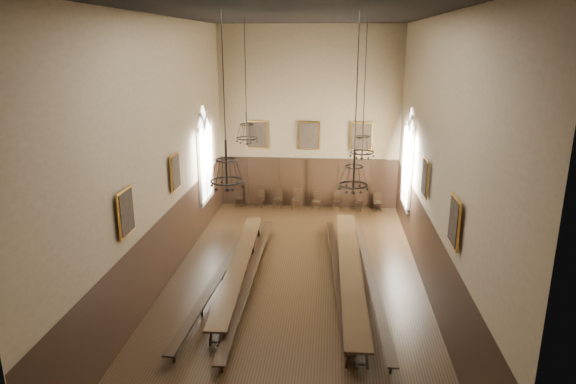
# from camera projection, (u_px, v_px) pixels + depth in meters

# --- Properties ---
(floor) EXTENTS (9.00, 18.00, 0.02)m
(floor) POSITION_uv_depth(u_px,v_px,m) (295.00, 284.00, 17.98)
(floor) COLOR black
(floor) RESTS_ON ground
(ceiling) EXTENTS (9.00, 18.00, 0.02)m
(ceiling) POSITION_uv_depth(u_px,v_px,m) (296.00, 13.00, 15.45)
(ceiling) COLOR black
(ceiling) RESTS_ON ground
(wall_back) EXTENTS (9.00, 0.02, 9.00)m
(wall_back) POSITION_uv_depth(u_px,v_px,m) (309.00, 119.00, 25.33)
(wall_back) COLOR #776149
(wall_back) RESTS_ON ground
(wall_front) EXTENTS (9.00, 0.02, 9.00)m
(wall_front) POSITION_uv_depth(u_px,v_px,m) (254.00, 283.00, 8.10)
(wall_front) COLOR #776149
(wall_front) RESTS_ON ground
(wall_left) EXTENTS (0.02, 18.00, 9.00)m
(wall_left) POSITION_uv_depth(u_px,v_px,m) (161.00, 156.00, 17.10)
(wall_left) COLOR #776149
(wall_left) RESTS_ON ground
(wall_right) EXTENTS (0.02, 18.00, 9.00)m
(wall_right) POSITION_uv_depth(u_px,v_px,m) (437.00, 162.00, 16.33)
(wall_right) COLOR #776149
(wall_right) RESTS_ON ground
(wainscot_panelling) EXTENTS (9.00, 18.00, 2.50)m
(wainscot_panelling) POSITION_uv_depth(u_px,v_px,m) (295.00, 251.00, 17.63)
(wainscot_panelling) COLOR black
(wainscot_panelling) RESTS_ON floor
(table_left) EXTENTS (0.98, 9.30, 0.72)m
(table_left) POSITION_uv_depth(u_px,v_px,m) (240.00, 270.00, 18.24)
(table_left) COLOR black
(table_left) RESTS_ON floor
(table_right) EXTENTS (0.88, 10.52, 0.82)m
(table_right) POSITION_uv_depth(u_px,v_px,m) (350.00, 275.00, 17.76)
(table_right) COLOR black
(table_right) RESTS_ON floor
(bench_left_outer) EXTENTS (0.92, 10.55, 0.47)m
(bench_left_outer) POSITION_uv_depth(u_px,v_px,m) (223.00, 273.00, 18.11)
(bench_left_outer) COLOR black
(bench_left_outer) RESTS_ON floor
(bench_left_inner) EXTENTS (0.39, 10.67, 0.48)m
(bench_left_inner) POSITION_uv_depth(u_px,v_px,m) (251.00, 277.00, 17.80)
(bench_left_inner) COLOR black
(bench_left_inner) RESTS_ON floor
(bench_right_inner) EXTENTS (0.93, 10.12, 0.46)m
(bench_right_inner) POSITION_uv_depth(u_px,v_px,m) (337.00, 275.00, 18.02)
(bench_right_inner) COLOR black
(bench_right_inner) RESTS_ON floor
(bench_right_outer) EXTENTS (0.73, 10.35, 0.47)m
(bench_right_outer) POSITION_uv_depth(u_px,v_px,m) (371.00, 280.00, 17.62)
(bench_right_outer) COLOR black
(bench_right_outer) RESTS_ON floor
(chair_0) EXTENTS (0.43, 0.43, 0.87)m
(chair_0) POSITION_uv_depth(u_px,v_px,m) (239.00, 201.00, 26.44)
(chair_0) COLOR black
(chair_0) RESTS_ON floor
(chair_1) EXTENTS (0.48, 0.48, 0.89)m
(chair_1) POSITION_uv_depth(u_px,v_px,m) (260.00, 202.00, 26.33)
(chair_1) COLOR black
(chair_1) RESTS_ON floor
(chair_2) EXTENTS (0.46, 0.46, 0.96)m
(chair_2) POSITION_uv_depth(u_px,v_px,m) (278.00, 202.00, 26.22)
(chair_2) COLOR black
(chair_2) RESTS_ON floor
(chair_3) EXTENTS (0.51, 0.51, 1.00)m
(chair_3) POSITION_uv_depth(u_px,v_px,m) (297.00, 203.00, 26.05)
(chair_3) COLOR black
(chair_3) RESTS_ON floor
(chair_4) EXTENTS (0.47, 0.47, 0.87)m
(chair_4) POSITION_uv_depth(u_px,v_px,m) (316.00, 204.00, 26.02)
(chair_4) COLOR black
(chair_4) RESTS_ON floor
(chair_5) EXTENTS (0.49, 0.49, 0.93)m
(chair_5) POSITION_uv_depth(u_px,v_px,m) (337.00, 204.00, 25.97)
(chair_5) COLOR black
(chair_5) RESTS_ON floor
(chair_6) EXTENTS (0.44, 0.44, 0.87)m
(chair_6) POSITION_uv_depth(u_px,v_px,m) (359.00, 205.00, 25.87)
(chair_6) COLOR black
(chair_6) RESTS_ON floor
(chair_7) EXTENTS (0.46, 0.46, 0.94)m
(chair_7) POSITION_uv_depth(u_px,v_px,m) (377.00, 205.00, 25.71)
(chair_7) COLOR black
(chair_7) RESTS_ON floor
(chandelier_back_left) EXTENTS (0.82, 0.82, 4.53)m
(chandelier_back_left) POSITION_uv_depth(u_px,v_px,m) (247.00, 130.00, 19.59)
(chandelier_back_left) COLOR black
(chandelier_back_left) RESTS_ON ceiling
(chandelier_back_right) EXTENTS (0.92, 0.92, 5.01)m
(chandelier_back_right) POSITION_uv_depth(u_px,v_px,m) (362.00, 144.00, 19.28)
(chandelier_back_right) COLOR black
(chandelier_back_right) RESTS_ON ceiling
(chandelier_front_left) EXTENTS (0.92, 0.92, 4.68)m
(chandelier_front_left) POSITION_uv_depth(u_px,v_px,m) (227.00, 171.00, 14.02)
(chandelier_front_left) COLOR black
(chandelier_front_left) RESTS_ON ceiling
(chandelier_front_right) EXTENTS (0.81, 0.81, 4.84)m
(chandelier_front_right) POSITION_uv_depth(u_px,v_px,m) (354.00, 173.00, 14.28)
(chandelier_front_right) COLOR black
(chandelier_front_right) RESTS_ON ceiling
(portrait_back_0) EXTENTS (1.10, 0.12, 1.40)m
(portrait_back_0) POSITION_uv_depth(u_px,v_px,m) (257.00, 135.00, 25.65)
(portrait_back_0) COLOR #CA8930
(portrait_back_0) RESTS_ON wall_back
(portrait_back_1) EXTENTS (1.10, 0.12, 1.40)m
(portrait_back_1) POSITION_uv_depth(u_px,v_px,m) (309.00, 136.00, 25.43)
(portrait_back_1) COLOR #CA8930
(portrait_back_1) RESTS_ON wall_back
(portrait_back_2) EXTENTS (1.10, 0.12, 1.40)m
(portrait_back_2) POSITION_uv_depth(u_px,v_px,m) (362.00, 136.00, 25.21)
(portrait_back_2) COLOR #CA8930
(portrait_back_2) RESTS_ON wall_back
(portrait_left_0) EXTENTS (0.12, 1.00, 1.30)m
(portrait_left_0) POSITION_uv_depth(u_px,v_px,m) (175.00, 172.00, 18.27)
(portrait_left_0) COLOR #CA8930
(portrait_left_0) RESTS_ON wall_left
(portrait_left_1) EXTENTS (0.12, 1.00, 1.30)m
(portrait_left_1) POSITION_uv_depth(u_px,v_px,m) (126.00, 212.00, 13.97)
(portrait_left_1) COLOR #CA8930
(portrait_left_1) RESTS_ON wall_left
(portrait_right_0) EXTENTS (0.12, 1.00, 1.30)m
(portrait_right_0) POSITION_uv_depth(u_px,v_px,m) (425.00, 178.00, 17.53)
(portrait_right_0) COLOR #CA8930
(portrait_right_0) RESTS_ON wall_right
(portrait_right_1) EXTENTS (0.12, 1.00, 1.30)m
(portrait_right_1) POSITION_uv_depth(u_px,v_px,m) (455.00, 222.00, 13.22)
(portrait_right_1) COLOR #CA8930
(portrait_right_1) RESTS_ON wall_right
(window_right) EXTENTS (0.20, 2.20, 4.60)m
(window_right) POSITION_uv_depth(u_px,v_px,m) (408.00, 158.00, 21.91)
(window_right) COLOR white
(window_right) RESTS_ON wall_right
(window_left) EXTENTS (0.20, 2.20, 4.60)m
(window_left) POSITION_uv_depth(u_px,v_px,m) (205.00, 154.00, 22.66)
(window_left) COLOR white
(window_left) RESTS_ON wall_left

